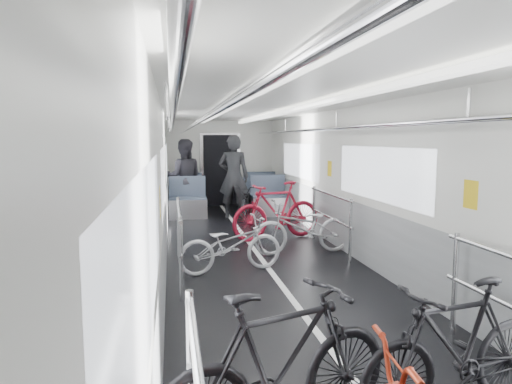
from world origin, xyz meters
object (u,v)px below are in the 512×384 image
Objects in this scene: bike_left_far at (231,245)px; bike_right_far at (277,211)px; bike_left_mid at (280,367)px; bike_aisle at (247,201)px; bike_right_near at (457,347)px; person_standing at (234,177)px; bike_right_mid at (303,227)px; person_seated at (184,177)px.

bike_right_far is (1.13, 1.98, 0.15)m from bike_left_far.
bike_aisle is (1.15, 8.15, -0.11)m from bike_left_mid.
bike_right_far is at bearing 169.99° from bike_right_near.
bike_right_far is 0.91× the size of person_standing.
person_standing is at bearing -174.04° from bike_right_mid.
bike_left_far is at bearing -21.20° from bike_left_mid.
person_seated is at bearing -16.37° from bike_left_mid.
bike_right_mid reaches higher than bike_aisle.
bike_left_mid is 8.23m from bike_aisle.
bike_right_near reaches higher than bike_left_far.
bike_right_mid is (1.31, 0.82, 0.05)m from bike_left_far.
bike_right_mid is at bearing -68.93° from bike_left_far.
bike_left_mid is 0.99× the size of bike_right_mid.
bike_left_far is 4.54m from bike_aisle.
bike_right_far is at bearing -70.21° from bike_aisle.
bike_aisle is 0.68m from person_standing.
bike_right_far reaches higher than bike_right_near.
bike_right_near is at bearing 108.30° from person_standing.
bike_right_mid is 4.72m from person_seated.
bike_aisle is at bearing 171.29° from bike_right_near.
bike_right_mid is 3.72m from person_standing.
bike_left_far is at bearing -172.80° from bike_right_near.
bike_right_near is 0.92× the size of bike_right_mid.
bike_left_mid is at bearing 99.39° from person_standing.
person_seated is (-1.63, 3.17, 0.40)m from bike_right_far.
bike_left_mid reaches higher than bike_right_near.
bike_left_mid is at bearing -27.60° from bike_right_far.
person_standing is 1.05× the size of person_seated.
bike_left_mid is 3.72m from bike_left_far.
bike_left_far is 1.55m from bike_right_mid.
person_standing reaches higher than bike_aisle.
bike_left_mid is 1.27m from bike_right_near.
person_standing is at bearing 151.25° from person_seated.
bike_right_mid is 0.93× the size of bike_right_far.
person_standing is (-0.32, 0.00, 0.60)m from bike_aisle.
bike_left_mid is 1.08× the size of bike_right_near.
bike_right_near is at bearing -7.23° from bike_right_mid.
bike_right_mid is at bearing -36.59° from bike_left_mid.
bike_left_mid is 0.89× the size of person_seated.
bike_aisle is at bearing 169.17° from bike_right_far.
bike_left_mid reaches higher than bike_left_far.
person_seated is (-1.15, 0.71, -0.05)m from person_standing.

